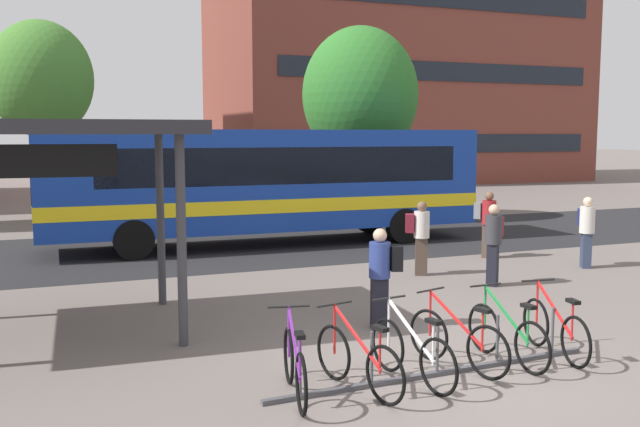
# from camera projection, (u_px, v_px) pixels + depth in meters

# --- Properties ---
(ground) EXTENTS (200.00, 200.00, 0.00)m
(ground) POSITION_uv_depth(u_px,v_px,m) (458.00, 370.00, 9.26)
(ground) COLOR #6B605B
(bus_lane_asphalt) EXTENTS (80.00, 7.20, 0.01)m
(bus_lane_asphalt) POSITION_uv_depth(u_px,v_px,m) (238.00, 246.00, 19.45)
(bus_lane_asphalt) COLOR #232326
(bus_lane_asphalt) RESTS_ON ground
(city_bus) EXTENTS (12.07, 2.78, 3.20)m
(city_bus) POSITION_uv_depth(u_px,v_px,m) (263.00, 181.00, 19.53)
(city_bus) COLOR #14389E
(city_bus) RESTS_ON ground
(bike_rack) EXTENTS (4.78, 0.32, 0.70)m
(bike_rack) POSITION_uv_depth(u_px,v_px,m) (437.00, 369.00, 9.04)
(bike_rack) COLOR #47474C
(bike_rack) RESTS_ON ground
(parked_bicycle_purple_0) EXTENTS (0.55, 1.70, 0.99)m
(parked_bicycle_purple_0) POSITION_uv_depth(u_px,v_px,m) (295.00, 366.00, 8.25)
(parked_bicycle_purple_0) COLOR black
(parked_bicycle_purple_0) RESTS_ON ground
(parked_bicycle_red_1) EXTENTS (0.57, 1.69, 0.99)m
(parked_bicycle_red_1) POSITION_uv_depth(u_px,v_px,m) (358.00, 361.00, 8.46)
(parked_bicycle_red_1) COLOR black
(parked_bicycle_red_1) RESTS_ON ground
(parked_bicycle_white_2) EXTENTS (0.52, 1.71, 0.99)m
(parked_bicycle_white_2) POSITION_uv_depth(u_px,v_px,m) (412.00, 353.00, 8.77)
(parked_bicycle_white_2) COLOR black
(parked_bicycle_white_2) RESTS_ON ground
(parked_bicycle_red_3) EXTENTS (0.65, 1.67, 0.99)m
(parked_bicycle_red_3) POSITION_uv_depth(u_px,v_px,m) (457.00, 341.00, 9.27)
(parked_bicycle_red_3) COLOR black
(parked_bicycle_red_3) RESTS_ON ground
(parked_bicycle_green_4) EXTENTS (0.52, 1.72, 0.99)m
(parked_bicycle_green_4) POSITION_uv_depth(u_px,v_px,m) (507.00, 335.00, 9.52)
(parked_bicycle_green_4) COLOR black
(parked_bicycle_green_4) RESTS_ON ground
(parked_bicycle_red_5) EXTENTS (0.52, 1.71, 0.99)m
(parked_bicycle_red_5) POSITION_uv_depth(u_px,v_px,m) (555.00, 329.00, 9.81)
(parked_bicycle_red_5) COLOR black
(parked_bicycle_red_5) RESTS_ON ground
(transit_shelter) EXTENTS (5.77, 3.74, 3.29)m
(transit_shelter) POSITION_uv_depth(u_px,v_px,m) (4.00, 135.00, 10.45)
(transit_shelter) COLOR #38383D
(transit_shelter) RESTS_ON ground
(commuter_black_pack_0) EXTENTS (0.58, 0.44, 1.61)m
(commuter_black_pack_0) POSITION_uv_depth(u_px,v_px,m) (382.00, 271.00, 11.19)
(commuter_black_pack_0) COLOR black
(commuter_black_pack_0) RESTS_ON ground
(commuter_maroon_pack_1) EXTENTS (0.59, 0.58, 1.68)m
(commuter_maroon_pack_1) POSITION_uv_depth(u_px,v_px,m) (494.00, 239.00, 14.34)
(commuter_maroon_pack_1) COLOR black
(commuter_maroon_pack_1) RESTS_ON ground
(commuter_grey_pack_2) EXTENTS (0.53, 0.61, 1.66)m
(commuter_grey_pack_2) POSITION_uv_depth(u_px,v_px,m) (487.00, 220.00, 17.55)
(commuter_grey_pack_2) COLOR #47382D
(commuter_grey_pack_2) RESTS_ON ground
(commuter_maroon_pack_3) EXTENTS (0.60, 0.51, 1.63)m
(commuter_maroon_pack_3) POSITION_uv_depth(u_px,v_px,m) (420.00, 233.00, 15.39)
(commuter_maroon_pack_3) COLOR #47382D
(commuter_maroon_pack_3) RESTS_ON ground
(commuter_navy_pack_4) EXTENTS (0.52, 0.60, 1.65)m
(commuter_navy_pack_4) POSITION_uv_depth(u_px,v_px,m) (587.00, 227.00, 16.26)
(commuter_navy_pack_4) COLOR #2D3851
(commuter_navy_pack_4) RESTS_ON ground
(street_tree_0) EXTENTS (3.49, 3.49, 6.94)m
(street_tree_0) POSITION_uv_depth(u_px,v_px,m) (41.00, 80.00, 24.07)
(street_tree_0) COLOR brown
(street_tree_0) RESTS_ON ground
(street_tree_1) EXTENTS (4.09, 4.09, 6.84)m
(street_tree_1) POSITION_uv_depth(u_px,v_px,m) (360.00, 95.00, 24.85)
(street_tree_1) COLOR brown
(street_tree_1) RESTS_ON ground
(building_right_wing) EXTENTS (23.23, 12.09, 20.88)m
(building_right_wing) POSITION_uv_depth(u_px,v_px,m) (397.00, 21.00, 46.18)
(building_right_wing) COLOR brown
(building_right_wing) RESTS_ON ground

